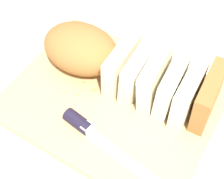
{
  "coord_description": "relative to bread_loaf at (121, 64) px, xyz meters",
  "views": [
    {
      "loc": [
        0.17,
        -0.31,
        0.54
      ],
      "look_at": [
        0.0,
        0.0,
        0.05
      ],
      "focal_mm": 51.92,
      "sensor_mm": 36.0,
      "label": 1
    }
  ],
  "objects": [
    {
      "name": "ground_plane",
      "position": [
        0.01,
        -0.05,
        -0.07
      ],
      "size": [
        3.0,
        3.0,
        0.0
      ],
      "primitive_type": "plane",
      "color": "silver"
    },
    {
      "name": "cutting_board",
      "position": [
        0.01,
        -0.05,
        -0.06
      ],
      "size": [
        0.4,
        0.31,
        0.02
      ],
      "primitive_type": "cube",
      "rotation": [
        0.0,
        0.0,
        -0.03
      ],
      "color": "tan",
      "rests_on": "ground_plane"
    },
    {
      "name": "bread_loaf",
      "position": [
        0.0,
        0.0,
        0.0
      ],
      "size": [
        0.36,
        0.13,
        0.09
      ],
      "rotation": [
        0.0,
        0.0,
        0.03
      ],
      "color": "#996633",
      "rests_on": "cutting_board"
    },
    {
      "name": "bread_knife",
      "position": [
        0.01,
        -0.14,
        -0.03
      ],
      "size": [
        0.24,
        0.06,
        0.03
      ],
      "rotation": [
        0.0,
        0.0,
        -0.18
      ],
      "color": "silver",
      "rests_on": "cutting_board"
    },
    {
      "name": "crumb_near_knife",
      "position": [
        -0.06,
        -0.04,
        -0.04
      ],
      "size": [
        0.0,
        0.0,
        0.0
      ],
      "primitive_type": "sphere",
      "color": "tan",
      "rests_on": "cutting_board"
    },
    {
      "name": "crumb_near_loaf",
      "position": [
        -0.05,
        -0.08,
        -0.04
      ],
      "size": [
        0.0,
        0.0,
        0.0
      ],
      "primitive_type": "sphere",
      "color": "tan",
      "rests_on": "cutting_board"
    },
    {
      "name": "crumb_stray_left",
      "position": [
        -0.03,
        -0.05,
        -0.04
      ],
      "size": [
        0.01,
        0.01,
        0.01
      ],
      "primitive_type": "sphere",
      "color": "tan",
      "rests_on": "cutting_board"
    }
  ]
}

